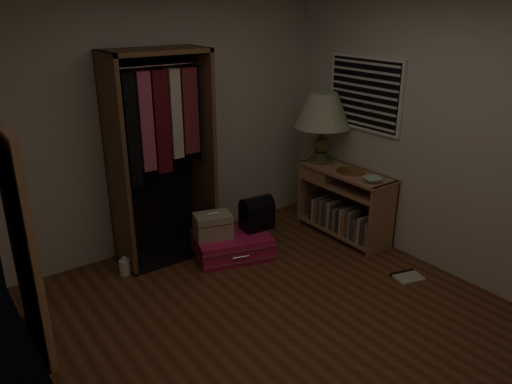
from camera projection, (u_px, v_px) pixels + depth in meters
ground at (296, 327)px, 4.00m from camera, size 4.00×4.00×0.00m
room_walls at (306, 144)px, 3.54m from camera, size 3.52×4.02×2.60m
console_bookshelf at (342, 201)px, 5.48m from camera, size 0.42×1.12×0.75m
open_wardrobe at (162, 138)px, 4.78m from camera, size 1.00×0.50×2.05m
floor_mirror at (23, 243)px, 3.51m from camera, size 0.06×0.80×1.70m
pink_suitcase at (232, 245)px, 5.09m from camera, size 0.89×0.74×0.23m
train_case at (213, 226)px, 4.96m from camera, size 0.42×0.34×0.27m
black_bag at (257, 212)px, 5.13m from camera, size 0.34×0.23×0.35m
table_lamp at (323, 112)px, 5.44m from camera, size 0.73×0.73×0.77m
brass_tray at (351, 171)px, 5.29m from camera, size 0.36×0.36×0.02m
ceramic_bowl at (372, 180)px, 4.99m from camera, size 0.22×0.22×0.04m
white_jug at (125, 267)px, 4.75m from camera, size 0.14×0.14×0.18m
floor_book at (407, 276)px, 4.72m from camera, size 0.31×0.27×0.02m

